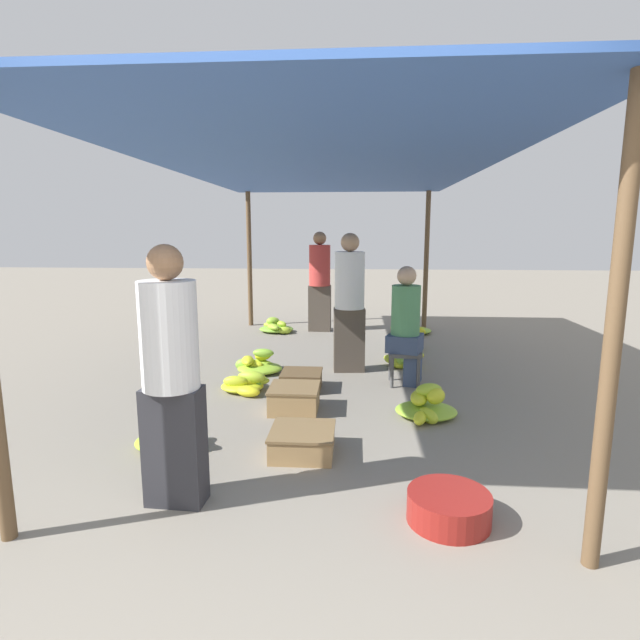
% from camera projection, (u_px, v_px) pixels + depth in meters
% --- Properties ---
extents(ground_plane, '(40.00, 40.00, 0.00)m').
position_uv_depth(ground_plane, '(278.00, 592.00, 2.26)').
color(ground_plane, gray).
rests_on(ground_plane, ground).
extents(canopy_post_front_right, '(0.08, 0.08, 2.28)m').
position_uv_depth(canopy_post_front_right, '(613.00, 338.00, 2.25)').
color(canopy_post_front_right, brown).
rests_on(canopy_post_front_right, ground).
extents(canopy_post_back_left, '(0.08, 0.08, 2.28)m').
position_uv_depth(canopy_post_back_left, '(249.00, 260.00, 8.54)').
color(canopy_post_back_left, brown).
rests_on(canopy_post_back_left, ground).
extents(canopy_post_back_right, '(0.08, 0.08, 2.28)m').
position_uv_depth(canopy_post_back_right, '(426.00, 261.00, 8.33)').
color(canopy_post_back_right, brown).
rests_on(canopy_post_back_right, ground).
extents(canopy_tarp, '(3.40, 6.59, 0.04)m').
position_uv_depth(canopy_tarp, '(326.00, 165.00, 5.19)').
color(canopy_tarp, '#33569E').
rests_on(canopy_tarp, canopy_post_front_left).
extents(vendor_foreground, '(0.35, 0.35, 1.55)m').
position_uv_depth(vendor_foreground, '(171.00, 374.00, 2.88)').
color(vendor_foreground, '#2D2D33').
rests_on(vendor_foreground, ground).
extents(stool, '(0.34, 0.34, 0.36)m').
position_uv_depth(stool, '(404.00, 357.00, 5.30)').
color(stool, '#4C4C4C').
rests_on(stool, ground).
extents(vendor_seated, '(0.43, 0.43, 1.26)m').
position_uv_depth(vendor_seated, '(407.00, 325.00, 5.24)').
color(vendor_seated, '#384766').
rests_on(vendor_seated, ground).
extents(basin_black, '(0.47, 0.47, 0.17)m').
position_uv_depth(basin_black, '(449.00, 507.00, 2.80)').
color(basin_black, maroon).
rests_on(basin_black, ground).
extents(banana_pile_left_0, '(0.51, 0.58, 0.21)m').
position_uv_depth(banana_pile_left_0, '(246.00, 383.00, 5.11)').
color(banana_pile_left_0, '#96C031').
rests_on(banana_pile_left_0, ground).
extents(banana_pile_left_1, '(0.53, 0.42, 0.26)m').
position_uv_depth(banana_pile_left_1, '(170.00, 436.00, 3.76)').
color(banana_pile_left_1, '#9DC330').
rests_on(banana_pile_left_1, ground).
extents(banana_pile_left_2, '(0.56, 0.49, 0.29)m').
position_uv_depth(banana_pile_left_2, '(257.00, 365.00, 5.81)').
color(banana_pile_left_2, yellow).
rests_on(banana_pile_left_2, ground).
extents(banana_pile_left_3, '(0.56, 0.58, 0.24)m').
position_uv_depth(banana_pile_left_3, '(276.00, 327.00, 8.12)').
color(banana_pile_left_3, '#A5C62F').
rests_on(banana_pile_left_3, ground).
extents(banana_pile_right_0, '(0.54, 0.58, 0.30)m').
position_uv_depth(banana_pile_right_0, '(426.00, 407.00, 4.39)').
color(banana_pile_right_0, yellow).
rests_on(banana_pile_right_0, ground).
extents(banana_pile_right_1, '(0.68, 0.55, 0.18)m').
position_uv_depth(banana_pile_right_1, '(412.00, 330.00, 8.00)').
color(banana_pile_right_1, yellow).
rests_on(banana_pile_right_1, ground).
extents(banana_pile_right_2, '(0.46, 0.52, 0.24)m').
position_uv_depth(banana_pile_right_2, '(409.00, 342.00, 6.94)').
color(banana_pile_right_2, '#87BA34').
rests_on(banana_pile_right_2, ground).
extents(banana_pile_right_3, '(0.52, 0.45, 0.23)m').
position_uv_depth(banana_pile_right_3, '(402.00, 359.00, 6.05)').
color(banana_pile_right_3, '#BDD02A').
rests_on(banana_pile_right_3, ground).
extents(crate_near, '(0.45, 0.45, 0.23)m').
position_uv_depth(crate_near, '(294.00, 398.00, 4.55)').
color(crate_near, '#9E7A4C').
rests_on(crate_near, ground).
extents(crate_mid, '(0.41, 0.41, 0.19)m').
position_uv_depth(crate_mid, '(302.00, 380.00, 5.17)').
color(crate_mid, brown).
rests_on(crate_mid, ground).
extents(crate_far, '(0.47, 0.47, 0.19)m').
position_uv_depth(crate_far, '(302.00, 441.00, 3.66)').
color(crate_far, '#9E7A4C').
rests_on(crate_far, ground).
extents(shopper_walking_mid, '(0.37, 0.35, 1.62)m').
position_uv_depth(shopper_walking_mid, '(320.00, 280.00, 8.10)').
color(shopper_walking_mid, '#4C4238').
rests_on(shopper_walking_mid, ground).
extents(shopper_walking_far, '(0.37, 0.37, 1.60)m').
position_uv_depth(shopper_walking_far, '(349.00, 301.00, 5.72)').
color(shopper_walking_far, '#4C4238').
rests_on(shopper_walking_far, ground).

